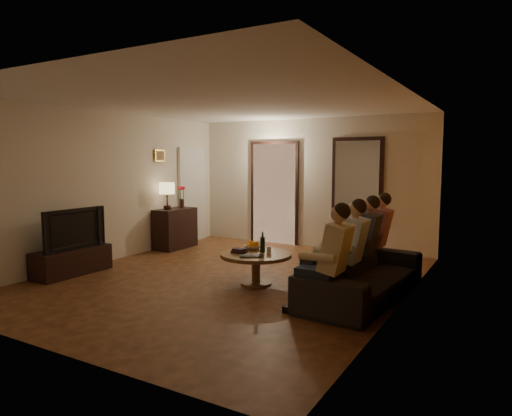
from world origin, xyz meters
The scene contains 33 objects.
floor centered at (0.00, 0.00, 0.00)m, with size 5.00×6.00×0.01m, color #3A240F.
ceiling centered at (0.00, 0.00, 2.60)m, with size 5.00×6.00×0.01m, color white.
back_wall centered at (0.00, 3.00, 1.30)m, with size 5.00×0.02×2.60m, color beige.
front_wall centered at (0.00, -3.00, 1.30)m, with size 5.00×0.02×2.60m, color beige.
left_wall centered at (-2.50, 0.00, 1.30)m, with size 0.02×6.00×2.60m, color beige.
right_wall centered at (2.50, 0.00, 1.30)m, with size 0.02×6.00×2.60m, color beige.
orange_accent centered at (2.49, 0.00, 1.30)m, with size 0.01×6.00×2.60m, color gold.
kitchen_doorway centered at (-0.80, 2.98, 1.05)m, with size 1.00×0.06×2.10m, color #FFE0A5.
door_trim centered at (-0.80, 2.97, 1.05)m, with size 1.12×0.04×2.22m, color black.
fridge_glimpse centered at (-0.55, 2.98, 0.90)m, with size 0.45×0.03×1.70m, color silver.
mirror_frame centered at (1.00, 2.96, 1.50)m, with size 1.00×0.05×1.40m, color black.
mirror_glass centered at (1.00, 2.93, 1.50)m, with size 0.86×0.02×1.26m, color white.
white_door centered at (-2.46, 2.30, 1.02)m, with size 0.06×0.85×2.04m, color white.
framed_art centered at (-2.47, 1.30, 1.85)m, with size 0.03×0.28×0.24m, color #B28C33.
art_canvas centered at (-2.46, 1.30, 1.85)m, with size 0.01×0.22×0.18m, color brown.
dresser centered at (-2.25, 1.46, 0.40)m, with size 0.45×0.90×0.80m, color black.
table_lamp centered at (-2.25, 1.24, 1.07)m, with size 0.30×0.30×0.54m, color beige, non-canonical shape.
flower_vase centered at (-2.25, 1.68, 1.02)m, with size 0.14×0.14×0.44m, color red, non-canonical shape.
tv_stand centered at (-2.25, -1.00, 0.20)m, with size 0.45×1.21×0.40m, color black.
tv centered at (-2.25, -1.00, 0.72)m, with size 0.14×1.09×0.63m, color black.
sofa centered at (2.02, 0.05, 0.33)m, with size 0.89×2.27×0.66m, color black.
person_a centered at (1.92, -0.85, 0.60)m, with size 0.60×0.40×1.20m, color tan, non-canonical shape.
person_b centered at (1.92, -0.25, 0.60)m, with size 0.60×0.40×1.20m, color tan, non-canonical shape.
person_c centered at (1.92, 0.35, 0.60)m, with size 0.60×0.40×1.20m, color tan, non-canonical shape.
person_d centered at (1.92, 0.95, 0.60)m, with size 0.60×0.40×1.20m, color tan, non-canonical shape.
dog centered at (1.61, -0.58, 0.28)m, with size 0.56×0.24×0.56m, color #B57753, non-canonical shape.
coffee_table centered at (0.51, -0.07, 0.23)m, with size 1.02×1.02×0.45m, color brown.
bowl centered at (0.33, 0.15, 0.48)m, with size 0.26×0.26×0.06m, color white.
oranges centered at (0.33, 0.15, 0.55)m, with size 0.20×0.20×0.08m, color orange, non-canonical shape.
wine_bottle centered at (0.56, 0.03, 0.60)m, with size 0.07×0.07×0.31m, color black, non-canonical shape.
wine_glass centered at (0.69, -0.02, 0.50)m, with size 0.06×0.06×0.10m, color silver.
book_stack centered at (0.29, -0.17, 0.48)m, with size 0.20×0.15×0.07m, color black, non-canonical shape.
laptop centered at (0.61, -0.35, 0.46)m, with size 0.33×0.21×0.03m, color black.
Camera 1 is at (3.69, -5.57, 1.76)m, focal length 32.00 mm.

